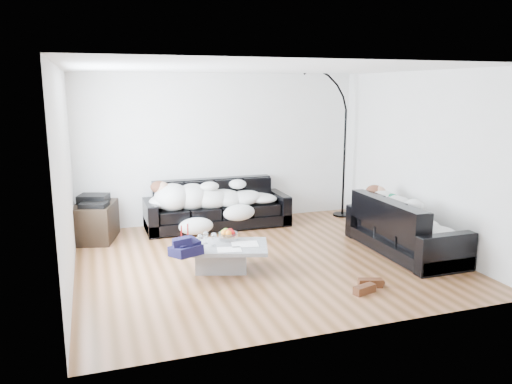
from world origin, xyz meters
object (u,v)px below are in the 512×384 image
object	(u,v)px
wine_glass_b	(200,241)
shoes	(367,286)
sleeper_back	(218,192)
av_cabinet	(95,222)
sofa_right	(405,226)
coffee_table	(221,258)
sofa_back	(217,204)
wine_glass_c	(214,239)
floor_lamp	(344,152)
wine_glass_a	(206,238)
candle_right	(188,233)
candle_left	(181,235)
stereo	(94,200)
sleeper_right	(406,210)
fruit_bowl	(228,234)

from	to	relation	value
wine_glass_b	shoes	distance (m)	2.15
sleeper_back	av_cabinet	bearing A→B (deg)	-178.18
sofa_right	coffee_table	world-z (taller)	sofa_right
sofa_back	coffee_table	world-z (taller)	sofa_back
wine_glass_c	floor_lamp	bearing A→B (deg)	34.83
wine_glass_a	shoes	size ratio (longest dim) A/B	0.34
wine_glass_b	wine_glass_c	bearing A→B (deg)	-1.30
wine_glass_a	wine_glass_b	world-z (taller)	wine_glass_b
wine_glass_a	candle_right	bearing A→B (deg)	151.22
wine_glass_c	av_cabinet	world-z (taller)	av_cabinet
wine_glass_a	candle_left	size ratio (longest dim) A/B	0.70
candle_right	stereo	size ratio (longest dim) A/B	0.58
sofa_back	candle_left	size ratio (longest dim) A/B	10.30
sleeper_right	floor_lamp	xyz separation A→B (m)	(0.17, 2.19, 0.58)
candle_left	sleeper_back	bearing A→B (deg)	61.91
candle_right	av_cabinet	size ratio (longest dim) A/B	0.30
wine_glass_a	floor_lamp	xyz separation A→B (m)	(3.06, 1.95, 0.77)
coffee_table	floor_lamp	xyz separation A→B (m)	(2.88, 2.07, 1.03)
sofa_back	sofa_right	bearing A→B (deg)	-44.12
sofa_right	floor_lamp	world-z (taller)	floor_lamp
floor_lamp	wine_glass_c	bearing A→B (deg)	-138.45
sofa_right	candle_right	distance (m)	3.12
sofa_right	fruit_bowl	distance (m)	2.58
sofa_back	candle_right	world-z (taller)	sofa_back
av_cabinet	floor_lamp	bearing A→B (deg)	16.37
wine_glass_a	av_cabinet	xyz separation A→B (m)	(-1.36, 1.82, -0.14)
shoes	floor_lamp	xyz separation A→B (m)	(1.41, 3.26, 1.15)
candle_right	sofa_back	bearing A→B (deg)	64.76
coffee_table	candle_right	world-z (taller)	candle_right
fruit_bowl	wine_glass_c	bearing A→B (deg)	-141.98
av_cabinet	floor_lamp	xyz separation A→B (m)	(4.42, 0.13, 0.91)
stereo	wine_glass_b	bearing A→B (deg)	-38.26
sofa_back	sleeper_back	bearing A→B (deg)	-90.00
shoes	av_cabinet	size ratio (longest dim) A/B	0.58
candle_left	shoes	bearing A→B (deg)	-36.41
sofa_back	candle_left	bearing A→B (deg)	-117.43
av_cabinet	wine_glass_c	bearing A→B (deg)	-38.92
sofa_back	av_cabinet	bearing A→B (deg)	-176.75
wine_glass_c	stereo	size ratio (longest dim) A/B	0.40
sofa_back	sleeper_right	bearing A→B (deg)	-44.12
wine_glass_a	floor_lamp	distance (m)	3.71
av_cabinet	sleeper_right	bearing A→B (deg)	-11.19
sofa_back	wine_glass_b	world-z (taller)	sofa_back
sleeper_right	av_cabinet	bearing A→B (deg)	64.11
coffee_table	candle_left	xyz separation A→B (m)	(-0.47, 0.24, 0.29)
shoes	av_cabinet	bearing A→B (deg)	129.15
floor_lamp	shoes	bearing A→B (deg)	-106.73
sofa_right	coffee_table	distance (m)	2.72
fruit_bowl	candle_left	xyz separation A→B (m)	(-0.62, 0.06, 0.04)
av_cabinet	stereo	xyz separation A→B (m)	(0.00, 0.00, 0.35)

